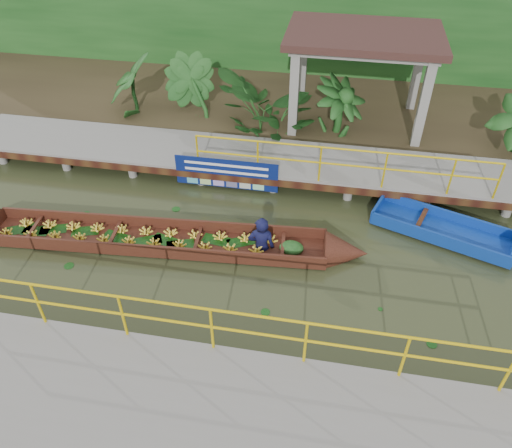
# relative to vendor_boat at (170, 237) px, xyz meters

# --- Properties ---
(ground) EXTENTS (80.00, 80.00, 0.00)m
(ground) POSITION_rel_vendor_boat_xyz_m (1.06, -0.11, -0.24)
(ground) COLOR #272E17
(ground) RESTS_ON ground
(land_strip) EXTENTS (30.00, 8.00, 0.45)m
(land_strip) POSITION_rel_vendor_boat_xyz_m (1.06, 7.39, -0.02)
(land_strip) COLOR #302518
(land_strip) RESTS_ON ground
(far_dock) EXTENTS (16.00, 2.06, 1.66)m
(far_dock) POSITION_rel_vendor_boat_xyz_m (1.08, 3.32, 0.24)
(far_dock) COLOR gray
(far_dock) RESTS_ON ground
(near_dock) EXTENTS (18.00, 2.40, 1.73)m
(near_dock) POSITION_rel_vendor_boat_xyz_m (2.06, -4.31, 0.06)
(near_dock) COLOR gray
(near_dock) RESTS_ON ground
(pavilion) EXTENTS (4.40, 3.00, 3.00)m
(pavilion) POSITION_rel_vendor_boat_xyz_m (4.06, 6.19, 2.58)
(pavilion) COLOR gray
(pavilion) RESTS_ON ground
(foliage_backdrop) EXTENTS (30.00, 0.80, 4.00)m
(foliage_backdrop) POSITION_rel_vendor_boat_xyz_m (1.06, 9.89, 1.76)
(foliage_backdrop) COLOR #143F14
(foliage_backdrop) RESTS_ON ground
(vendor_boat) EXTENTS (9.95, 1.69, 2.18)m
(vendor_boat) POSITION_rel_vendor_boat_xyz_m (0.00, 0.00, 0.00)
(vendor_boat) COLOR #34160E
(vendor_boat) RESTS_ON ground
(moored_blue_boat) EXTENTS (3.94, 2.21, 0.92)m
(moored_blue_boat) POSITION_rel_vendor_boat_xyz_m (7.24, 1.18, -0.08)
(moored_blue_boat) COLOR navy
(moored_blue_boat) RESTS_ON ground
(blue_banner) EXTENTS (2.77, 0.04, 0.86)m
(blue_banner) POSITION_rel_vendor_boat_xyz_m (0.83, 2.37, 0.32)
(blue_banner) COLOR navy
(blue_banner) RESTS_ON ground
(tropical_plants) EXTENTS (14.66, 1.66, 2.08)m
(tropical_plants) POSITION_rel_vendor_boat_xyz_m (3.31, 5.19, 1.25)
(tropical_plants) COLOR #143F14
(tropical_plants) RESTS_ON ground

